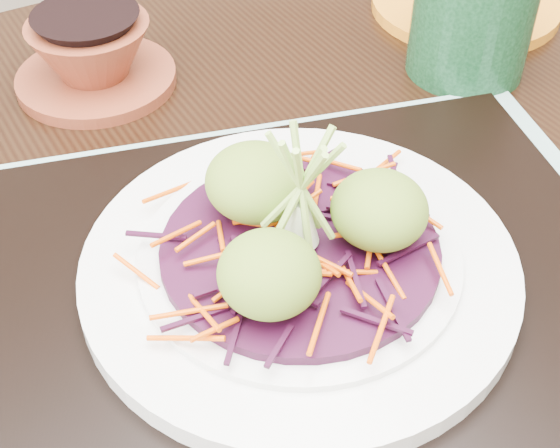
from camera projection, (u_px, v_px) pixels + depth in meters
dining_table at (232, 352)px, 0.62m from camera, size 1.43×1.06×0.82m
placemat at (299, 296)px, 0.52m from camera, size 0.61×0.56×0.00m
serving_tray at (299, 284)px, 0.51m from camera, size 0.52×0.47×0.02m
white_plate at (300, 264)px, 0.50m from camera, size 0.28×0.28×0.02m
cabbage_bed at (300, 249)px, 0.49m from camera, size 0.18×0.18×0.01m
carrot_julienne at (300, 239)px, 0.48m from camera, size 0.22×0.22×0.01m
guacamole_scoops at (301, 220)px, 0.47m from camera, size 0.15×0.14×0.05m
scallion_garnish at (301, 193)px, 0.46m from camera, size 0.06×0.06×0.10m
terracotta_bowl_set at (93, 57)px, 0.70m from camera, size 0.17×0.17×0.06m
yellow_plate at (465, 5)px, 0.81m from camera, size 0.21×0.21×0.01m
green_jar at (474, 8)px, 0.69m from camera, size 0.13×0.13×0.13m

